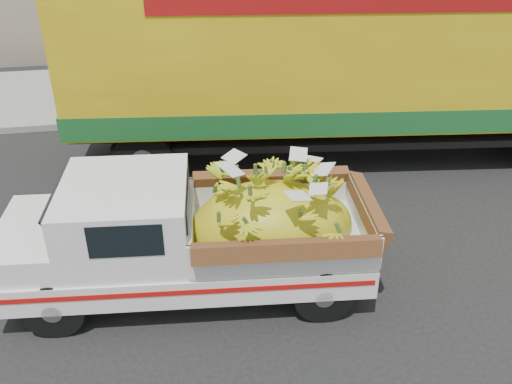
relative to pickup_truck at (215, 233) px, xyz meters
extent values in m
plane|color=black|center=(1.13, 0.36, -0.93)|extent=(100.00, 100.00, 0.00)
cube|color=gray|center=(1.13, 6.27, -0.86)|extent=(60.00, 0.25, 0.15)
cube|color=gray|center=(1.13, 8.37, -0.86)|extent=(60.00, 4.00, 0.14)
cylinder|color=black|center=(-2.13, -0.58, -0.53)|extent=(0.81, 0.30, 0.80)
cylinder|color=black|center=(-2.00, 0.94, -0.53)|extent=(0.81, 0.30, 0.80)
cylinder|color=black|center=(1.32, -0.88, -0.53)|extent=(0.81, 0.30, 0.80)
cylinder|color=black|center=(1.45, 0.64, -0.53)|extent=(0.81, 0.30, 0.80)
cube|color=silver|center=(-0.39, 0.03, -0.35)|extent=(5.07, 2.20, 0.41)
cube|color=#A50F0C|center=(-0.47, -0.86, -0.28)|extent=(4.82, 0.43, 0.07)
cube|color=silver|center=(-2.81, 0.24, -0.46)|extent=(0.26, 1.75, 0.15)
cube|color=silver|center=(-2.40, 0.21, 0.05)|extent=(1.03, 1.75, 0.38)
cube|color=silver|center=(-1.15, 0.10, 0.33)|extent=(1.77, 1.85, 0.94)
cube|color=black|center=(-1.12, -0.77, 0.51)|extent=(0.89, 0.09, 0.44)
cube|color=silver|center=(0.86, -0.07, 0.12)|extent=(2.56, 1.98, 0.54)
ellipsoid|color=gold|center=(0.76, -0.07, 0.01)|extent=(2.30, 1.61, 1.34)
cylinder|color=black|center=(-0.99, 3.33, -0.38)|extent=(1.13, 0.44, 1.10)
cylinder|color=black|center=(-0.77, 5.32, -0.38)|extent=(1.13, 0.44, 1.10)
cube|color=black|center=(3.59, 3.82, -0.15)|extent=(12.04, 2.33, 0.36)
cube|color=gold|center=(3.59, 3.82, 1.45)|extent=(11.97, 3.80, 2.84)
cube|color=#175122|center=(3.59, 3.82, 0.28)|extent=(12.03, 3.82, 0.45)
cube|color=maroon|center=(3.45, 2.57, 2.42)|extent=(8.35, 0.96, 0.35)
camera|label=1|loc=(-0.52, -6.46, 4.35)|focal=40.00mm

